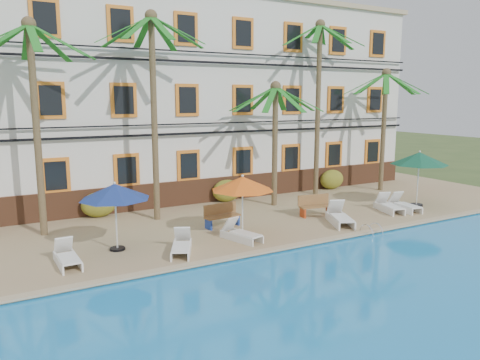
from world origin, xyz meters
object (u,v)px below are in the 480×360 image
palm_a (34,98)px  palm_c (275,124)px  palm_d (319,86)px  lounger_c (241,233)px  lounger_a (67,257)px  palm_b (153,89)px  palm_e (384,111)px  bench_left (221,215)px  lounger_d (340,217)px  pool_ladder (371,233)px  umbrella_blue (115,192)px  umbrella_green (419,159)px  lounger_f (404,205)px  lounger_e (389,206)px  lounger_b (182,246)px  bench_right (315,205)px  umbrella_red (242,184)px

palm_a → palm_c: palm_a is taller
palm_d → lounger_c: size_ratio=5.12×
palm_d → lounger_a: bearing=-160.2°
palm_b → palm_e: (13.12, 0.01, -1.08)m
lounger_c → bench_left: size_ratio=1.15×
lounger_d → pool_ladder: bearing=-83.4°
palm_b → umbrella_blue: (-2.57, -3.25, -3.45)m
palm_c → lounger_c: palm_c is taller
umbrella_green → bench_left: 10.07m
palm_c → lounger_f: (4.55, -3.87, -3.63)m
palm_b → palm_c: 6.04m
lounger_e → pool_ladder: lounger_e is taller
palm_b → lounger_a: palm_b is taller
umbrella_blue → umbrella_green: size_ratio=0.89×
lounger_b → bench_right: size_ratio=1.14×
bench_left → pool_ladder: bench_left is taller
palm_b → lounger_b: size_ratio=4.83×
palm_a → lounger_c: 8.89m
palm_b → umbrella_green: (11.69, -3.67, -3.19)m
palm_a → palm_b: palm_b is taller
palm_d → umbrella_blue: 13.07m
palm_c → lounger_e: size_ratio=3.16×
lounger_b → pool_ladder: size_ratio=2.38×
umbrella_green → lounger_b: bearing=-175.6°
lounger_b → lounger_f: (11.18, 0.57, 0.01)m
umbrella_red → lounger_d: size_ratio=1.13×
lounger_c → bench_right: bench_right is taller
lounger_b → lounger_c: size_ratio=1.00×
bench_left → bench_right: 4.41m
palm_b → lounger_d: palm_b is taller
palm_a → lounger_f: (14.89, -3.96, -4.83)m
bench_right → palm_b: bearing=155.8°
palm_e → umbrella_green: size_ratio=2.51×
lounger_b → pool_ladder: (7.23, -1.37, -0.26)m
palm_d → lounger_c: 10.76m
lounger_d → lounger_a: bearing=177.5°
umbrella_blue → umbrella_green: bearing=-1.7°
lounger_d → lounger_b: bearing=-178.3°
palm_c → palm_d: 4.03m
palm_a → palm_b: size_ratio=0.92×
lounger_f → bench_right: bearing=163.3°
umbrella_green → bench_left: umbrella_green is taller
palm_e → lounger_c: palm_e is taller
palm_d → lounger_d: palm_d is taller
palm_c → bench_left: palm_c is taller
palm_d → lounger_e: (0.39, -4.79, -5.46)m
palm_b → bench_right: bearing=-24.2°
palm_e → lounger_c: (-11.50, -4.35, -4.12)m
lounger_e → bench_left: (-7.77, 1.50, 0.20)m
umbrella_green → bench_right: bearing=171.0°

